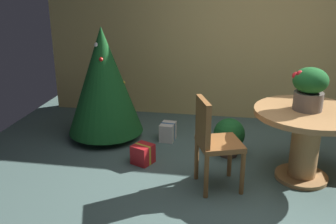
# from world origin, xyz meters

# --- Properties ---
(ground_plane) EXTENTS (6.60, 6.60, 0.00)m
(ground_plane) POSITION_xyz_m (0.00, 0.00, 0.00)
(ground_plane) COLOR #4C6660
(back_wall_panel) EXTENTS (6.00, 0.10, 2.60)m
(back_wall_panel) POSITION_xyz_m (0.00, 2.20, 1.30)
(back_wall_panel) COLOR tan
(back_wall_panel) RESTS_ON ground_plane
(round_dining_table) EXTENTS (1.05, 1.05, 0.73)m
(round_dining_table) POSITION_xyz_m (0.45, 0.42, 0.50)
(round_dining_table) COLOR #B27F4C
(round_dining_table) RESTS_ON ground_plane
(flower_vase) EXTENTS (0.34, 0.33, 0.41)m
(flower_vase) POSITION_xyz_m (0.42, 0.44, 0.96)
(flower_vase) COLOR #665B51
(flower_vase) RESTS_ON round_dining_table
(wooden_chair_left) EXTENTS (0.51, 0.51, 0.90)m
(wooden_chair_left) POSITION_xyz_m (-0.45, 0.09, 0.50)
(wooden_chair_left) COLOR brown
(wooden_chair_left) RESTS_ON ground_plane
(holiday_tree) EXTENTS (0.94, 0.94, 1.41)m
(holiday_tree) POSITION_xyz_m (-1.85, 1.11, 0.75)
(holiday_tree) COLOR brown
(holiday_tree) RESTS_ON ground_plane
(gift_box_cream) EXTENTS (0.19, 0.25, 0.22)m
(gift_box_cream) POSITION_xyz_m (-1.06, 1.15, 0.11)
(gift_box_cream) COLOR silver
(gift_box_cream) RESTS_ON ground_plane
(gift_box_red) EXTENTS (0.27, 0.27, 0.22)m
(gift_box_red) POSITION_xyz_m (-1.22, 0.47, 0.11)
(gift_box_red) COLOR red
(gift_box_red) RESTS_ON ground_plane
(potted_plant) EXTENTS (0.36, 0.36, 0.44)m
(potted_plant) POSITION_xyz_m (-0.30, 0.83, 0.24)
(potted_plant) COLOR #4C382D
(potted_plant) RESTS_ON ground_plane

